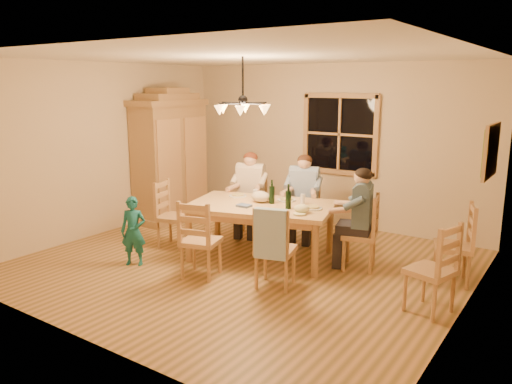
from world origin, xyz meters
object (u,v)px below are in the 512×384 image
Objects in this scene: chair_far_left at (250,217)px; chair_end_left at (174,227)px; chair_near_left at (201,253)px; child at (133,231)px; wine_bottle_b at (288,197)px; chair_spare_back at (452,259)px; adult_plaid_man at (304,187)px; armoire at (170,160)px; chair_far_right at (303,221)px; adult_slate_man at (361,206)px; adult_woman at (250,184)px; chair_end_right at (359,246)px; wine_bottle_a at (272,192)px; chair_spare_front at (429,285)px; chair_near_right at (275,262)px; chandelier at (243,107)px; dining_table at (261,211)px.

chair_far_left is 1.00× the size of chair_end_left.
chair_far_left and chair_near_left have the same top height.
wine_bottle_b is at bearing 6.84° from child.
chair_near_left is 1.00× the size of chair_spare_back.
chair_near_left is 2.09m from adult_plaid_man.
chair_end_left is at bearing -44.97° from armoire.
chair_far_left is at bearing 46.81° from child.
chair_far_left is 0.86m from chair_far_right.
chair_end_left is at bearing 46.74° from chair_far_left.
adult_slate_man reaches higher than chair_near_left.
adult_plaid_man is at bearing -98.10° from chair_far_right.
adult_woman is 1.00× the size of adult_plaid_man.
chair_end_right is (1.18, -0.63, 0.00)m from chair_far_right.
adult_plaid_man and adult_slate_man have the same top height.
adult_woman is (1.75, -0.05, -0.22)m from armoire.
chair_end_left is at bearing 133.26° from chair_near_left.
wine_bottle_a reaches higher than chair_far_right.
wine_bottle_b is (0.32, -1.01, 0.62)m from chair_far_right.
adult_slate_man is 0.94m from wine_bottle_b.
chair_far_right is 1.00× the size of chair_end_right.
chair_spare_front is (2.31, -0.53, -0.62)m from wine_bottle_a.
chair_far_left and chair_spare_back have the same top height.
chair_near_left is at bearing 90.00° from adult_woman.
chair_near_right is 1.99m from child.
adult_woman reaches higher than wine_bottle_a.
wine_bottle_a is (-0.02, -0.88, 0.62)m from chair_far_right.
wine_bottle_b is 0.33× the size of chair_spare_front.
armoire is 2.32× the size of chair_end_left.
chair_near_right and chair_end_left have the same top height.
child is (-1.35, -2.19, -0.38)m from adult_plaid_man.
chandelier is 0.35× the size of dining_table.
dining_table is at bearing 67.62° from chair_far_right.
chair_near_left is at bearing -106.60° from wine_bottle_a.
adult_woman is 0.88× the size of chair_spare_front.
dining_table is 2.20× the size of chair_far_right.
adult_slate_man reaches higher than chair_end_left.
dining_table is at bearing 84.10° from chair_spare_back.
chair_end_right is at bearing -0.00° from adult_slate_man.
wine_bottle_a reaches higher than chair_near_left.
chair_end_right is (0.59, 1.11, 0.00)m from chair_near_right.
armoire reaches higher than chair_far_left.
chair_spare_back is (2.31, 0.43, -0.62)m from wine_bottle_a.
dining_table is at bearing 90.00° from chair_end_left.
adult_plaid_man is at bearing 60.56° from chair_spare_back.
chandelier is at bearing 91.78° from chair_spare_back.
chair_spare_back is at bearing 15.11° from chair_near_left.
chair_spare_front is at bearing 133.14° from adult_plaid_man.
chair_far_left is 3.00× the size of wine_bottle_a.
chair_near_right is 1.13× the size of adult_woman.
wine_bottle_a reaches higher than child.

